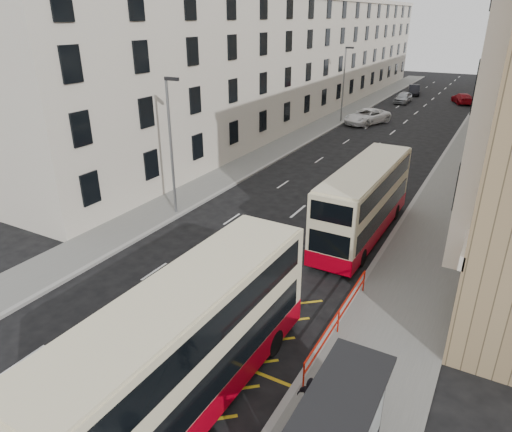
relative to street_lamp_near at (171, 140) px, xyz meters
The scene contains 17 objects.
ground 14.35m from the street_lamp_near, 62.11° to the right, with size 200.00×200.00×0.00m, color black.
pavement_right 23.47m from the street_lamp_near, 51.44° to the left, with size 4.00×120.00×0.15m, color slate.
pavement_left 18.60m from the street_lamp_near, 93.66° to the left, with size 3.00×120.00×0.15m, color slate.
kerb_right 22.30m from the street_lamp_near, 55.55° to the left, with size 0.25×120.00×0.15m, color gray.
kerb_left 18.57m from the street_lamp_near, 88.89° to the left, with size 0.25×120.00×0.15m, color gray.
road_markings 33.92m from the street_lamp_near, 79.11° to the left, with size 10.00×110.00×0.01m, color silver, non-canonical shape.
terrace_left 34.29m from the street_lamp_near, 101.93° to the left, with size 9.18×79.00×13.25m.
guard_railing 14.56m from the street_lamp_near, 26.38° to the right, with size 0.06×6.56×1.01m.
street_lamp_near is the anchor object (origin of this frame).
street_lamp_far 30.00m from the street_lamp_near, 90.00° to the left, with size 0.93×0.18×8.00m.
double_decker_front 15.50m from the street_lamp_near, 50.36° to the right, with size 2.67×10.86×4.31m.
double_decker_rear 11.39m from the street_lamp_near, 13.34° to the left, with size 2.45×10.16×4.04m.
pedestrian_far 17.50m from the street_lamp_near, 38.85° to the right, with size 0.99×0.41×1.69m, color black.
white_van 31.08m from the street_lamp_near, 84.93° to the left, with size 2.75×5.96×1.66m, color white.
car_silver 46.68m from the street_lamp_near, 85.99° to the left, with size 1.79×4.46×1.52m, color #A9ACB1.
car_dark 54.58m from the street_lamp_near, 86.75° to the left, with size 1.57×4.49×1.48m, color black.
car_red 51.12m from the street_lamp_near, 78.11° to the left, with size 1.98×4.86×1.41m, color maroon.
Camera 1 is at (10.39, -8.09, 11.18)m, focal length 32.00 mm.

